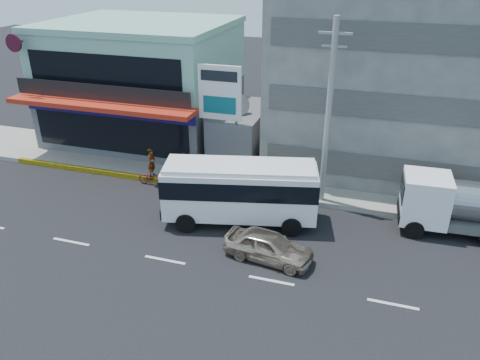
# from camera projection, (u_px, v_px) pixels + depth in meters

# --- Properties ---
(ground) EXTENTS (120.00, 120.00, 0.00)m
(ground) POSITION_uv_depth(u_px,v_px,m) (165.00, 260.00, 21.35)
(ground) COLOR black
(ground) RESTS_ON ground
(sidewalk) EXTENTS (70.00, 5.00, 0.30)m
(sidewalk) POSITION_uv_depth(u_px,v_px,m) (309.00, 183.00, 28.08)
(sidewalk) COLOR gray
(sidewalk) RESTS_ON ground
(shop_building) EXTENTS (12.40, 11.70, 8.00)m
(shop_building) POSITION_uv_depth(u_px,v_px,m) (144.00, 85.00, 33.65)
(shop_building) COLOR #4B4B50
(shop_building) RESTS_ON ground
(concrete_building) EXTENTS (16.00, 12.00, 14.00)m
(concrete_building) POSITION_uv_depth(u_px,v_px,m) (414.00, 55.00, 28.43)
(concrete_building) COLOR gray
(concrete_building) RESTS_ON ground
(gap_structure) EXTENTS (3.00, 6.00, 3.50)m
(gap_structure) POSITION_uv_depth(u_px,v_px,m) (242.00, 135.00, 30.85)
(gap_structure) COLOR #4B4B50
(gap_structure) RESTS_ON ground
(satellite_dish) EXTENTS (1.50, 1.50, 0.15)m
(satellite_dish) POSITION_uv_depth(u_px,v_px,m) (238.00, 113.00, 29.18)
(satellite_dish) COLOR slate
(satellite_dish) RESTS_ON gap_structure
(billboard) EXTENTS (2.60, 0.18, 6.90)m
(billboard) POSITION_uv_depth(u_px,v_px,m) (220.00, 99.00, 27.18)
(billboard) COLOR gray
(billboard) RESTS_ON ground
(utility_pole_near) EXTENTS (1.60, 0.30, 10.00)m
(utility_pole_near) POSITION_uv_depth(u_px,v_px,m) (328.00, 115.00, 23.80)
(utility_pole_near) COLOR #999993
(utility_pole_near) RESTS_ON ground
(minibus) EXTENTS (8.08, 4.17, 3.23)m
(minibus) POSITION_uv_depth(u_px,v_px,m) (240.00, 188.00, 23.57)
(minibus) COLOR white
(minibus) RESTS_ON ground
(sedan) EXTENTS (4.27, 2.21, 1.39)m
(sedan) POSITION_uv_depth(u_px,v_px,m) (269.00, 246.00, 21.13)
(sedan) COLOR #C5AE96
(sedan) RESTS_ON ground
(tanker_truck) EXTENTS (7.46, 2.64, 2.91)m
(tanker_truck) POSITION_uv_depth(u_px,v_px,m) (474.00, 207.00, 22.62)
(tanker_truck) COLOR white
(tanker_truck) RESTS_ON ground
(motorcycle_rider) EXTENTS (1.85, 0.78, 2.32)m
(motorcycle_rider) POSITION_uv_depth(u_px,v_px,m) (153.00, 173.00, 27.90)
(motorcycle_rider) COLOR #530B18
(motorcycle_rider) RESTS_ON ground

